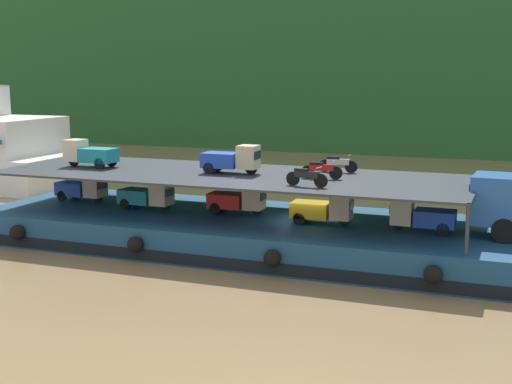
% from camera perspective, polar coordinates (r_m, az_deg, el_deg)
% --- Properties ---
extents(ground_plane, '(400.00, 400.00, 0.00)m').
position_cam_1_polar(ground_plane, '(32.84, 4.01, -4.91)').
color(ground_plane, olive).
extents(cargo_barge, '(31.89, 9.13, 1.50)m').
position_cam_1_polar(cargo_barge, '(32.63, 4.01, -3.65)').
color(cargo_barge, navy).
rests_on(cargo_barge, ground).
extents(cargo_rack, '(22.69, 7.75, 2.00)m').
position_cam_1_polar(cargo_rack, '(33.45, -2.15, 1.39)').
color(cargo_rack, '#2D333D').
rests_on(cargo_rack, cargo_barge).
extents(mini_truck_lower_stern, '(2.79, 1.29, 1.38)m').
position_cam_1_polar(mini_truck_lower_stern, '(38.45, -13.92, 0.32)').
color(mini_truck_lower_stern, '#1E47B7').
rests_on(mini_truck_lower_stern, cargo_barge).
extents(mini_truck_lower_aft, '(2.77, 1.26, 1.38)m').
position_cam_1_polar(mini_truck_lower_aft, '(35.45, -8.84, -0.29)').
color(mini_truck_lower_aft, teal).
rests_on(mini_truck_lower_aft, cargo_barge).
extents(mini_truck_lower_mid, '(2.78, 1.26, 1.38)m').
position_cam_1_polar(mini_truck_lower_mid, '(33.93, -1.49, -0.63)').
color(mini_truck_lower_mid, red).
rests_on(mini_truck_lower_mid, cargo_barge).
extents(mini_truck_lower_fore, '(2.78, 1.27, 1.38)m').
position_cam_1_polar(mini_truck_lower_fore, '(31.76, 5.47, -1.38)').
color(mini_truck_lower_fore, gold).
rests_on(mini_truck_lower_fore, cargo_barge).
extents(mini_truck_lower_bow, '(2.75, 1.21, 1.38)m').
position_cam_1_polar(mini_truck_lower_bow, '(30.93, 13.32, -1.90)').
color(mini_truck_lower_bow, '#1E47B7').
rests_on(mini_truck_lower_bow, cargo_barge).
extents(mini_truck_upper_stern, '(2.75, 1.22, 1.38)m').
position_cam_1_polar(mini_truck_upper_stern, '(36.71, -13.39, 3.06)').
color(mini_truck_upper_stern, teal).
rests_on(mini_truck_upper_stern, cargo_rack).
extents(mini_truck_upper_mid, '(2.76, 1.23, 1.38)m').
position_cam_1_polar(mini_truck_upper_mid, '(33.41, -1.98, 2.68)').
color(mini_truck_upper_mid, '#1E47B7').
rests_on(mini_truck_upper_mid, cargo_rack).
extents(motorcycle_upper_port, '(1.89, 0.55, 0.87)m').
position_cam_1_polar(motorcycle_upper_port, '(29.66, 4.11, 1.26)').
color(motorcycle_upper_port, black).
rests_on(motorcycle_upper_port, cargo_rack).
extents(motorcycle_upper_centre, '(1.90, 0.55, 0.87)m').
position_cam_1_polar(motorcycle_upper_centre, '(31.87, 5.32, 1.84)').
color(motorcycle_upper_centre, black).
rests_on(motorcycle_upper_centre, cargo_rack).
extents(motorcycle_upper_stbd, '(1.90, 0.55, 0.87)m').
position_cam_1_polar(motorcycle_upper_stbd, '(34.05, 6.66, 2.32)').
color(motorcycle_upper_stbd, black).
rests_on(motorcycle_upper_stbd, cargo_rack).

